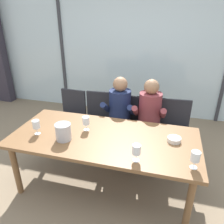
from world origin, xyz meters
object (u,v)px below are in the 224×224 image
object	(u,v)px
person_navy_polo	(119,112)
dining_table	(104,141)
chair_right_of_center	(149,123)
tasting_bowl	(174,140)
wine_glass_by_right_taster	(195,157)
chair_left_of_center	(98,116)
chair_center	(123,119)
wine_glass_near_bucket	(86,121)
wine_glass_by_left_taster	(136,150)
chair_near_window_right	(175,125)
person_maroon_top	(149,116)
chair_near_curtain	(72,113)
wine_glass_center_pour	(36,125)
ice_bucket_primary	(63,132)

from	to	relation	value
person_navy_polo	dining_table	bearing A→B (deg)	-90.68
dining_table	chair_right_of_center	bearing A→B (deg)	64.06
tasting_bowl	wine_glass_by_right_taster	size ratio (longest dim) A/B	0.85
tasting_bowl	wine_glass_by_right_taster	world-z (taller)	wine_glass_by_right_taster
chair_left_of_center	tasting_bowl	xyz separation A→B (m)	(1.16, -0.82, 0.24)
chair_center	wine_glass_near_bucket	world-z (taller)	wine_glass_near_bucket
person_navy_polo	wine_glass_by_left_taster	distance (m)	1.20
chair_near_window_right	person_maroon_top	xyz separation A→B (m)	(-0.37, -0.14, 0.17)
person_navy_polo	chair_near_curtain	bearing A→B (deg)	169.37
chair_right_of_center	chair_near_window_right	distance (m)	0.37
chair_near_curtain	tasting_bowl	distance (m)	1.82
chair_right_of_center	tasting_bowl	size ratio (longest dim) A/B	5.94
wine_glass_near_bucket	chair_center	bearing A→B (deg)	70.89
chair_center	wine_glass_near_bucket	xyz separation A→B (m)	(-0.28, -0.80, 0.33)
chair_near_curtain	tasting_bowl	xyz separation A→B (m)	(1.62, -0.80, 0.24)
wine_glass_center_pour	tasting_bowl	bearing A→B (deg)	9.18
chair_left_of_center	person_navy_polo	xyz separation A→B (m)	(0.38, -0.16, 0.17)
chair_near_curtain	wine_glass_by_right_taster	xyz separation A→B (m)	(1.80, -1.21, 0.33)
person_navy_polo	chair_center	bearing A→B (deg)	71.21
chair_near_curtain	wine_glass_near_bucket	xyz separation A→B (m)	(0.59, -0.81, 0.33)
chair_near_curtain	wine_glass_by_right_taster	size ratio (longest dim) A/B	5.04
person_maroon_top	wine_glass_by_left_taster	distance (m)	1.12
dining_table	chair_left_of_center	bearing A→B (deg)	112.79
chair_near_curtain	person_navy_polo	distance (m)	0.86
wine_glass_near_bucket	wine_glass_by_right_taster	world-z (taller)	same
dining_table	wine_glass_by_right_taster	distance (m)	1.02
tasting_bowl	wine_glass_by_left_taster	size ratio (longest dim) A/B	0.85
chair_near_curtain	person_maroon_top	world-z (taller)	person_maroon_top
tasting_bowl	person_navy_polo	bearing A→B (deg)	139.85
wine_glass_near_bucket	dining_table	bearing A→B (deg)	-18.88
person_maroon_top	wine_glass_center_pour	distance (m)	1.52
chair_near_curtain	wine_glass_near_bucket	world-z (taller)	wine_glass_near_bucket
person_maroon_top	ice_bucket_primary	size ratio (longest dim) A/B	6.20
chair_near_curtain	chair_near_window_right	size ratio (longest dim) A/B	1.00
chair_near_window_right	ice_bucket_primary	distance (m)	1.66
chair_left_of_center	wine_glass_center_pour	bearing A→B (deg)	-113.14
ice_bucket_primary	wine_glass_near_bucket	size ratio (longest dim) A/B	1.11
ice_bucket_primary	chair_center	bearing A→B (deg)	67.50
ice_bucket_primary	wine_glass_by_right_taster	world-z (taller)	ice_bucket_primary
dining_table	tasting_bowl	xyz separation A→B (m)	(0.78, 0.10, 0.10)
chair_left_of_center	tasting_bowl	world-z (taller)	chair_left_of_center
chair_near_window_right	wine_glass_near_bucket	xyz separation A→B (m)	(-1.06, -0.81, 0.33)
chair_right_of_center	ice_bucket_primary	size ratio (longest dim) A/B	4.55
wine_glass_center_pour	wine_glass_by_left_taster	bearing A→B (deg)	-9.14
chair_left_of_center	ice_bucket_primary	xyz separation A→B (m)	(-0.03, -1.10, 0.32)
ice_bucket_primary	chair_right_of_center	bearing A→B (deg)	51.67
dining_table	chair_near_window_right	xyz separation A→B (m)	(0.81, 0.90, -0.15)
wine_glass_near_bucket	tasting_bowl	bearing A→B (deg)	0.67
person_maroon_top	tasting_bowl	size ratio (longest dim) A/B	8.10
dining_table	ice_bucket_primary	xyz separation A→B (m)	(-0.41, -0.18, 0.17)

